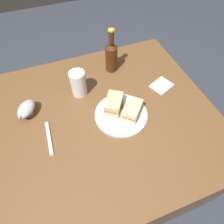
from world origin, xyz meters
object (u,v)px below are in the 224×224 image
Objects in this scene: napkin at (162,86)px; cider_bottle at (111,56)px; pint_glass at (79,85)px; sandwich_half_right at (114,104)px; plate at (121,114)px; fork at (49,138)px; sandwich_half_left at (132,110)px; gravy_boat at (26,109)px.

cider_bottle is at bearing -47.62° from napkin.
cider_bottle is (-0.23, -0.12, 0.04)m from pint_glass.
sandwich_half_right is at bearing 10.83° from napkin.
plate is 0.36m from fork.
pint_glass is at bearing -40.69° from fork.
sandwich_half_left reaches higher than napkin.
plate is 0.46m from gravy_boat.
napkin is (-0.24, -0.12, -0.04)m from sandwich_half_left.
sandwich_half_left is 0.96× the size of pint_glass.
plate is 1.91× the size of gravy_boat.
cider_bottle is (-0.08, -0.34, 0.09)m from plate.
pint_glass reaches higher than napkin.
napkin is at bearing 174.87° from gravy_boat.
fork is (0.21, 0.22, -0.06)m from pint_glass.
sandwich_half_left is 0.36m from cider_bottle.
gravy_boat is at bearing -16.82° from sandwich_half_right.
sandwich_half_left is 0.31m from pint_glass.
plate is 0.36m from cider_bottle.
sandwich_half_right is 0.43m from gravy_boat.
gravy_boat is (0.43, -0.17, 0.03)m from plate.
gravy_boat is at bearing -21.53° from sandwich_half_left.
gravy_boat reaches higher than plate.
sandwich_half_left is 0.99× the size of gravy_boat.
sandwich_half_left is at bearing 27.43° from napkin.
plate is 1.92× the size of sandwich_half_left.
pint_glass is 0.31m from fork.
pint_glass is 0.55× the size of cider_bottle.
sandwich_half_right reaches higher than sandwich_half_left.
pint_glass is at bearing -55.39° from plate.
pint_glass is 0.28m from gravy_boat.
napkin is (-0.31, -0.06, -0.04)m from sandwich_half_right.
gravy_boat is at bearing 18.42° from cider_bottle.
gravy_boat is 0.53m from cider_bottle.
sandwich_half_right is 0.77× the size of fork.
sandwich_half_left is at bearing 130.12° from pint_glass.
gravy_boat is 0.72m from napkin.
sandwich_half_right reaches higher than gravy_boat.
napkin is at bearing -152.57° from sandwich_half_left.
gravy_boat is (0.48, -0.19, -0.00)m from sandwich_half_left.
sandwich_half_left is at bearing 159.77° from plate.
cider_bottle reaches higher than sandwich_half_left.
plate is 0.31m from napkin.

